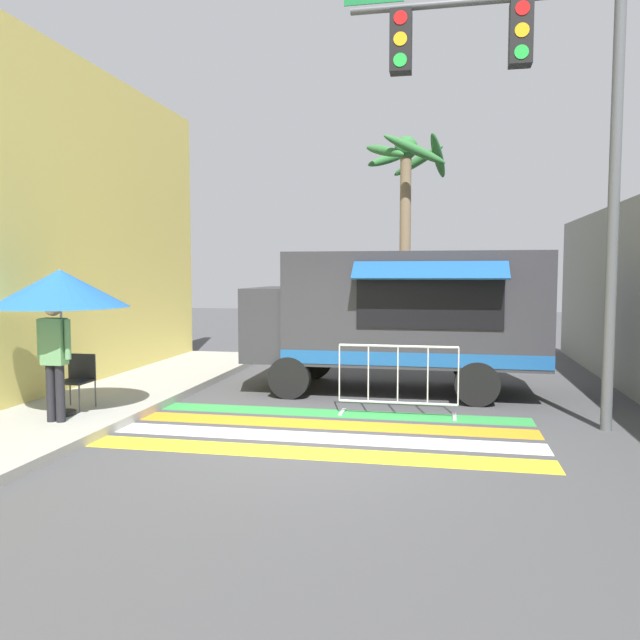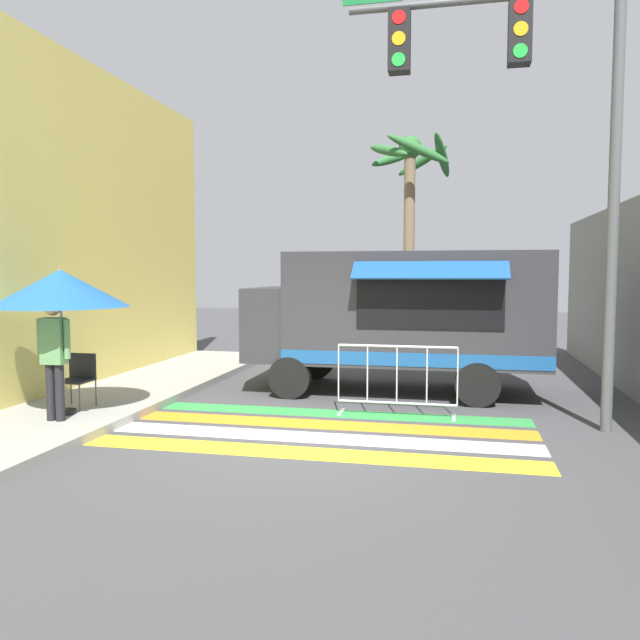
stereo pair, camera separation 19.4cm
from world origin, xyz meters
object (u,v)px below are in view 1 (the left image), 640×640
at_px(folding_chair, 78,376).
at_px(palm_tree, 407,196).
at_px(barricade_front, 398,381).
at_px(food_truck, 393,311).
at_px(traffic_signal_pole, 527,105).
at_px(vendor_person, 54,352).
at_px(patio_umbrella, 60,289).

bearing_deg(folding_chair, palm_tree, 42.57).
relative_size(barricade_front, palm_tree, 0.33).
height_order(food_truck, traffic_signal_pole, traffic_signal_pole).
height_order(vendor_person, barricade_front, vendor_person).
xyz_separation_m(folding_chair, palm_tree, (4.77, 7.61, 3.65)).
height_order(folding_chair, vendor_person, vendor_person).
xyz_separation_m(patio_umbrella, vendor_person, (0.15, -0.41, -0.90)).
bearing_deg(food_truck, palm_tree, 90.27).
bearing_deg(palm_tree, traffic_signal_pole, -73.12).
height_order(barricade_front, palm_tree, palm_tree).
relative_size(vendor_person, barricade_front, 0.92).
distance_m(food_truck, traffic_signal_pole, 4.51).
relative_size(food_truck, traffic_signal_pole, 0.84).
bearing_deg(barricade_front, patio_umbrella, -162.63).
bearing_deg(folding_chair, patio_umbrella, -96.34).
height_order(food_truck, palm_tree, palm_tree).
height_order(food_truck, patio_umbrella, food_truck).
distance_m(patio_umbrella, folding_chair, 1.50).
bearing_deg(folding_chair, barricade_front, -3.73).
distance_m(patio_umbrella, palm_tree, 9.64).
bearing_deg(barricade_front, folding_chair, -168.35).
bearing_deg(food_truck, patio_umbrella, -142.46).
bearing_deg(vendor_person, folding_chair, 90.85).
height_order(traffic_signal_pole, palm_tree, traffic_signal_pole).
height_order(food_truck, vendor_person, food_truck).
height_order(traffic_signal_pole, vendor_person, traffic_signal_pole).
bearing_deg(palm_tree, patio_umbrella, -119.97).
bearing_deg(patio_umbrella, barricade_front, 17.37).
xyz_separation_m(vendor_person, barricade_front, (4.80, 1.96, -0.59)).
bearing_deg(patio_umbrella, palm_tree, 60.03).
height_order(folding_chair, palm_tree, palm_tree).
height_order(vendor_person, palm_tree, palm_tree).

